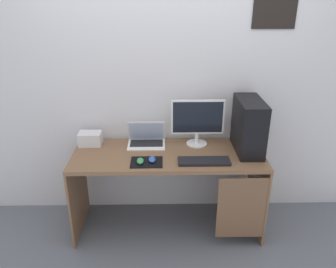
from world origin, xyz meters
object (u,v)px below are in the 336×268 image
at_px(laptop, 146,140).
at_px(mouse_left, 152,159).
at_px(monitor, 198,121).
at_px(projector, 90,139).
at_px(keyboard, 204,161).
at_px(pc_tower, 249,126).
at_px(mouse_right, 140,161).

distance_m(laptop, mouse_left, 0.35).
xyz_separation_m(monitor, projector, (-0.96, 0.02, -0.17)).
xyz_separation_m(laptop, mouse_left, (0.06, -0.34, -0.02)).
height_order(projector, mouse_left, projector).
xyz_separation_m(monitor, keyboard, (0.03, -0.34, -0.21)).
distance_m(monitor, laptop, 0.49).
xyz_separation_m(laptop, projector, (-0.50, 0.00, 0.02)).
relative_size(pc_tower, mouse_right, 4.74).
relative_size(keyboard, mouse_left, 4.38).
xyz_separation_m(keyboard, mouse_right, (-0.52, -0.00, 0.01)).
bearing_deg(laptop, projector, 179.93).
distance_m(laptop, mouse_right, 0.37).
distance_m(pc_tower, mouse_left, 0.87).
distance_m(pc_tower, projector, 1.40).
bearing_deg(projector, laptop, -0.07).
height_order(pc_tower, mouse_right, pc_tower).
xyz_separation_m(pc_tower, projector, (-1.38, 0.14, -0.17)).
bearing_deg(keyboard, pc_tower, 29.36).
height_order(projector, keyboard, projector).
xyz_separation_m(laptop, mouse_right, (-0.04, -0.36, -0.02)).
distance_m(pc_tower, monitor, 0.44).
bearing_deg(laptop, mouse_right, -95.64).
distance_m(pc_tower, mouse_right, 0.96).
relative_size(pc_tower, projector, 2.28).
height_order(keyboard, mouse_right, mouse_right).
bearing_deg(keyboard, monitor, 94.20).
relative_size(laptop, mouse_left, 3.46).
xyz_separation_m(projector, mouse_left, (0.56, -0.34, -0.04)).
bearing_deg(keyboard, mouse_left, 177.28).
distance_m(mouse_left, mouse_right, 0.10).
distance_m(laptop, keyboard, 0.60).
height_order(laptop, mouse_right, laptop).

